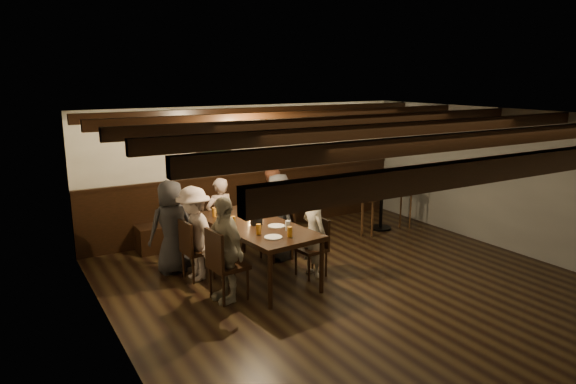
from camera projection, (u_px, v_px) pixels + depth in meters
room at (271, 189)px, 8.57m from camera, size 7.00×7.00×7.00m
dining_table at (255, 228)px, 7.48m from camera, size 1.19×2.27×0.82m
chair_left_near at (197, 261)px, 7.53m from camera, size 0.45×0.45×0.90m
chair_left_far at (228, 278)px, 6.82m from camera, size 0.49×0.49×0.98m
chair_right_near at (277, 241)px, 8.35m from camera, size 0.49×0.49×0.99m
chair_right_far at (312, 258)px, 7.65m from camera, size 0.43×0.43×0.87m
person_bench_left at (172, 227)px, 7.68m from camera, size 0.74×0.52×1.43m
person_bench_centre at (220, 218)px, 8.33m from camera, size 0.51×0.36×1.33m
person_bench_right at (271, 210)px, 8.72m from camera, size 0.73×0.60×1.41m
person_left_near at (194, 234)px, 7.42m from camera, size 0.60×0.94×1.39m
person_left_far at (225, 249)px, 6.71m from camera, size 0.43×0.86×1.42m
person_right_near at (279, 217)px, 8.28m from camera, size 0.51×0.73×1.40m
person_right_far at (314, 233)px, 7.58m from camera, size 0.36×0.50×1.31m
pint_a at (214, 212)px, 7.84m from camera, size 0.07×0.07×0.14m
pint_b at (246, 208)px, 8.11m from camera, size 0.07×0.07×0.14m
pint_c at (233, 221)px, 7.36m from camera, size 0.07×0.07×0.14m
pint_d at (264, 213)px, 7.78m from camera, size 0.07×0.07×0.14m
pint_e at (259, 229)px, 6.97m from camera, size 0.07×0.07×0.14m
pint_f at (288, 226)px, 7.14m from camera, size 0.07×0.07×0.14m
pint_g at (290, 232)px, 6.85m from camera, size 0.07×0.07×0.14m
plate_near at (273, 237)px, 6.83m from camera, size 0.24×0.24×0.01m
plate_far at (276, 226)px, 7.34m from camera, size 0.24×0.24×0.01m
condiment_caddy at (256, 221)px, 7.42m from camera, size 0.15×0.10×0.12m
candle at (251, 216)px, 7.77m from camera, size 0.05×0.05×0.05m
high_top_table at (382, 196)px, 9.90m from camera, size 0.57×0.57×1.01m
bar_stool_left at (368, 216)px, 9.54m from camera, size 0.32×0.33×1.02m
bar_stool_right at (406, 208)px, 10.08m from camera, size 0.32×0.34×1.02m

